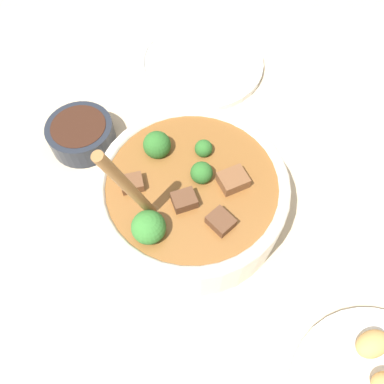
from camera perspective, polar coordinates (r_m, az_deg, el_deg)
name	(u,v)px	position (r m, az deg, el deg)	size (l,w,h in m)	color
ground_plane	(192,210)	(0.55, 0.00, -2.77)	(4.00, 4.00, 0.00)	#C6B293
stew_bowl	(191,194)	(0.51, -0.09, -0.34)	(0.26, 0.26, 0.23)	white
condiment_bowl	(81,133)	(0.63, -16.55, 8.56)	(0.10, 0.10, 0.04)	#232833
empty_plate	(200,62)	(0.74, 1.20, 19.19)	(0.24, 0.24, 0.02)	white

